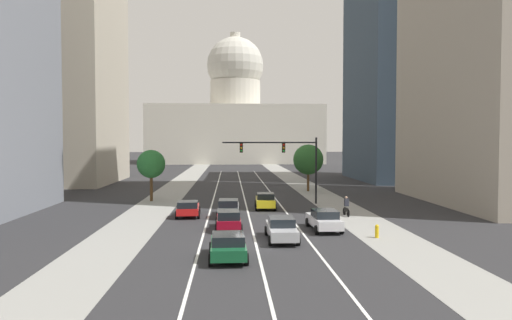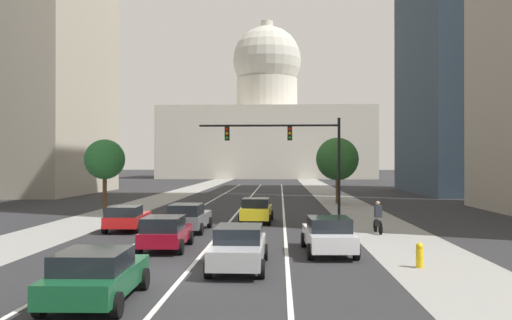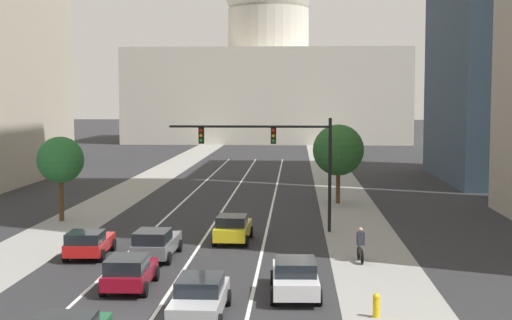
{
  "view_description": "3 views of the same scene",
  "coord_description": "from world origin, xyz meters",
  "px_view_note": "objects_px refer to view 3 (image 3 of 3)",
  "views": [
    {
      "loc": [
        -1.62,
        -29.67,
        6.54
      ],
      "look_at": [
        0.8,
        14.32,
        4.72
      ],
      "focal_mm": 33.36,
      "sensor_mm": 36.0,
      "label": 1
    },
    {
      "loc": [
        3.21,
        -17.85,
        3.8
      ],
      "look_at": [
        1.88,
        11.36,
        3.91
      ],
      "focal_mm": 37.29,
      "sensor_mm": 36.0,
      "label": 2
    },
    {
      "loc": [
        5.25,
        -25.43,
        8.09
      ],
      "look_at": [
        2.67,
        21.83,
        4.05
      ],
      "focal_mm": 52.06,
      "sensor_mm": 36.0,
      "label": 3
    }
  ],
  "objects_px": {
    "car_red": "(89,243)",
    "traffic_signal_mast": "(278,149)",
    "cyclist": "(361,245)",
    "street_tree_far_right": "(338,150)",
    "capitol_building": "(268,73)",
    "car_gray": "(156,243)",
    "car_crimson": "(129,272)",
    "fire_hydrant": "(376,305)",
    "street_tree_near_left": "(60,160)",
    "car_white": "(295,276)",
    "car_silver": "(200,297)",
    "car_yellow": "(233,228)"
  },
  "relations": [
    {
      "from": "car_white",
      "to": "car_red",
      "type": "xyz_separation_m",
      "value": [
        -10.42,
        6.64,
        -0.04
      ]
    },
    {
      "from": "capitol_building",
      "to": "street_tree_near_left",
      "type": "xyz_separation_m",
      "value": [
        -10.08,
        -90.0,
        -8.42
      ]
    },
    {
      "from": "street_tree_far_right",
      "to": "street_tree_near_left",
      "type": "bearing_deg",
      "value": -154.19
    },
    {
      "from": "cyclist",
      "to": "street_tree_far_right",
      "type": "xyz_separation_m",
      "value": [
        0.01,
        20.15,
        3.22
      ]
    },
    {
      "from": "capitol_building",
      "to": "car_yellow",
      "type": "bearing_deg",
      "value": -88.97
    },
    {
      "from": "car_silver",
      "to": "traffic_signal_mast",
      "type": "height_order",
      "value": "traffic_signal_mast"
    },
    {
      "from": "car_white",
      "to": "fire_hydrant",
      "type": "height_order",
      "value": "car_white"
    },
    {
      "from": "street_tree_near_left",
      "to": "car_crimson",
      "type": "bearing_deg",
      "value": -63.82
    },
    {
      "from": "car_crimson",
      "to": "traffic_signal_mast",
      "type": "height_order",
      "value": "traffic_signal_mast"
    },
    {
      "from": "car_red",
      "to": "traffic_signal_mast",
      "type": "relative_size",
      "value": 0.42
    },
    {
      "from": "car_yellow",
      "to": "street_tree_far_right",
      "type": "xyz_separation_m",
      "value": [
        6.69,
        15.54,
        3.27
      ]
    },
    {
      "from": "car_gray",
      "to": "car_red",
      "type": "distance_m",
      "value": 3.46
    },
    {
      "from": "cyclist",
      "to": "traffic_signal_mast",
      "type": "bearing_deg",
      "value": 22.81
    },
    {
      "from": "car_red",
      "to": "street_tree_near_left",
      "type": "distance_m",
      "value": 12.33
    },
    {
      "from": "car_yellow",
      "to": "cyclist",
      "type": "bearing_deg",
      "value": -122.83
    },
    {
      "from": "car_yellow",
      "to": "street_tree_far_right",
      "type": "distance_m",
      "value": 17.23
    },
    {
      "from": "fire_hydrant",
      "to": "street_tree_near_left",
      "type": "bearing_deg",
      "value": 131.89
    },
    {
      "from": "capitol_building",
      "to": "cyclist",
      "type": "distance_m",
      "value": 102.2
    },
    {
      "from": "capitol_building",
      "to": "car_crimson",
      "type": "distance_m",
      "value": 107.63
    },
    {
      "from": "car_yellow",
      "to": "car_silver",
      "type": "bearing_deg",
      "value": -178.19
    },
    {
      "from": "car_red",
      "to": "cyclist",
      "type": "bearing_deg",
      "value": -94.04
    },
    {
      "from": "street_tree_far_right",
      "to": "traffic_signal_mast",
      "type": "bearing_deg",
      "value": -109.69
    },
    {
      "from": "car_yellow",
      "to": "car_red",
      "type": "distance_m",
      "value": 8.14
    },
    {
      "from": "car_red",
      "to": "street_tree_near_left",
      "type": "bearing_deg",
      "value": 21.66
    },
    {
      "from": "car_crimson",
      "to": "fire_hydrant",
      "type": "xyz_separation_m",
      "value": [
        9.94,
        -3.41,
        -0.31
      ]
    },
    {
      "from": "capitol_building",
      "to": "street_tree_far_right",
      "type": "bearing_deg",
      "value": -84.07
    },
    {
      "from": "car_silver",
      "to": "car_white",
      "type": "bearing_deg",
      "value": -46.39
    },
    {
      "from": "traffic_signal_mast",
      "to": "street_tree_near_left",
      "type": "relative_size",
      "value": 1.76
    },
    {
      "from": "car_crimson",
      "to": "street_tree_near_left",
      "type": "bearing_deg",
      "value": 25.11
    },
    {
      "from": "fire_hydrant",
      "to": "street_tree_near_left",
      "type": "xyz_separation_m",
      "value": [
        -18.29,
        20.39,
        3.51
      ]
    },
    {
      "from": "car_red",
      "to": "cyclist",
      "type": "xyz_separation_m",
      "value": [
        13.61,
        -0.35,
        0.11
      ]
    },
    {
      "from": "cyclist",
      "to": "street_tree_near_left",
      "type": "bearing_deg",
      "value": 53.89
    },
    {
      "from": "car_gray",
      "to": "car_silver",
      "type": "bearing_deg",
      "value": -159.12
    },
    {
      "from": "car_silver",
      "to": "street_tree_near_left",
      "type": "xyz_separation_m",
      "value": [
        -11.82,
        20.76,
        3.2
      ]
    },
    {
      "from": "cyclist",
      "to": "street_tree_far_right",
      "type": "height_order",
      "value": "street_tree_far_right"
    },
    {
      "from": "car_red",
      "to": "street_tree_near_left",
      "type": "height_order",
      "value": "street_tree_near_left"
    },
    {
      "from": "car_silver",
      "to": "car_crimson",
      "type": "xyz_separation_m",
      "value": [
        -3.47,
        3.78,
        -0.0
      ]
    },
    {
      "from": "car_red",
      "to": "street_tree_far_right",
      "type": "height_order",
      "value": "street_tree_far_right"
    },
    {
      "from": "car_gray",
      "to": "cyclist",
      "type": "distance_m",
      "value": 10.16
    },
    {
      "from": "car_silver",
      "to": "street_tree_far_right",
      "type": "relative_size",
      "value": 0.79
    },
    {
      "from": "traffic_signal_mast",
      "to": "street_tree_near_left",
      "type": "height_order",
      "value": "traffic_signal_mast"
    },
    {
      "from": "car_gray",
      "to": "street_tree_far_right",
      "type": "distance_m",
      "value": 22.67
    },
    {
      "from": "street_tree_near_left",
      "to": "car_red",
      "type": "bearing_deg",
      "value": -65.78
    },
    {
      "from": "car_crimson",
      "to": "traffic_signal_mast",
      "type": "bearing_deg",
      "value": -23.9
    },
    {
      "from": "capitol_building",
      "to": "fire_hydrant",
      "type": "height_order",
      "value": "capitol_building"
    },
    {
      "from": "capitol_building",
      "to": "car_silver",
      "type": "bearing_deg",
      "value": -89.1
    },
    {
      "from": "capitol_building",
      "to": "car_silver",
      "type": "height_order",
      "value": "capitol_building"
    },
    {
      "from": "car_yellow",
      "to": "street_tree_far_right",
      "type": "bearing_deg",
      "value": -21.5
    },
    {
      "from": "capitol_building",
      "to": "street_tree_far_right",
      "type": "height_order",
      "value": "capitol_building"
    },
    {
      "from": "capitol_building",
      "to": "car_gray",
      "type": "xyz_separation_m",
      "value": [
        -1.74,
        -101.05,
        -11.6
      ]
    }
  ]
}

